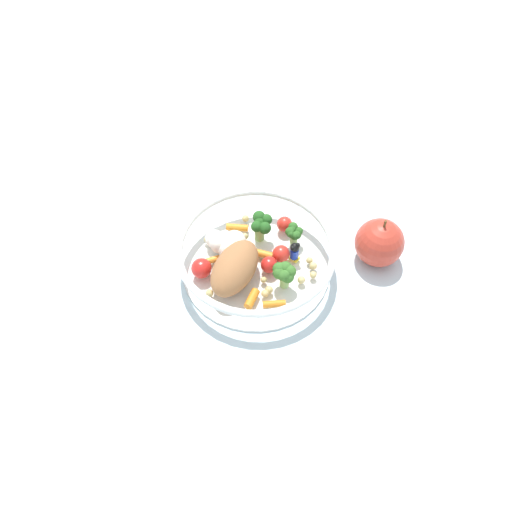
{
  "coord_description": "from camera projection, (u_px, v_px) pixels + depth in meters",
  "views": [
    {
      "loc": [
        -0.47,
        0.04,
        0.64
      ],
      "look_at": [
        -0.01,
        0.01,
        0.03
      ],
      "focal_mm": 36.91,
      "sensor_mm": 36.0,
      "label": 1
    }
  ],
  "objects": [
    {
      "name": "ground_plane",
      "position": [
        261.0,
        264.0,
        0.79
      ],
      "size": [
        2.4,
        2.4,
        0.0
      ],
      "primitive_type": "plane",
      "color": "silver"
    },
    {
      "name": "food_container",
      "position": [
        250.0,
        256.0,
        0.76
      ],
      "size": [
        0.23,
        0.23,
        0.06
      ],
      "color": "white",
      "rests_on": "ground_plane"
    },
    {
      "name": "loose_apple",
      "position": [
        379.0,
        240.0,
        0.77
      ],
      "size": [
        0.07,
        0.07,
        0.08
      ],
      "color": "#BC3828",
      "rests_on": "ground_plane"
    }
  ]
}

